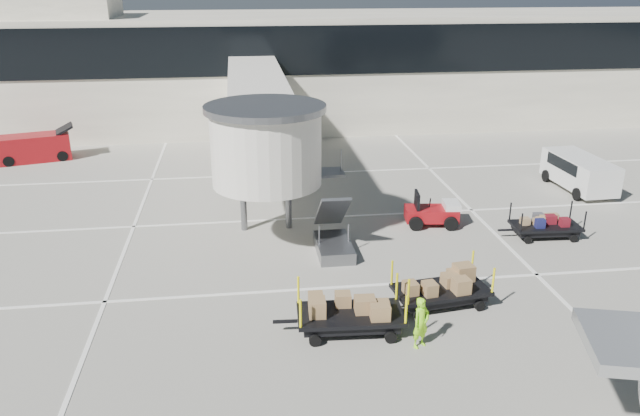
% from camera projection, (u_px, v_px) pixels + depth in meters
% --- Properties ---
extents(ground, '(140.00, 140.00, 0.00)m').
position_uv_depth(ground, '(397.00, 312.00, 21.23)').
color(ground, '#B3B0A0').
rests_on(ground, ground).
extents(lane_markings, '(40.00, 30.00, 0.02)m').
position_uv_depth(lane_markings, '(335.00, 214.00, 29.80)').
color(lane_markings, white).
rests_on(lane_markings, ground).
extents(terminal, '(64.00, 12.11, 15.20)m').
position_uv_depth(terminal, '(298.00, 67.00, 47.51)').
color(terminal, white).
rests_on(terminal, ground).
extents(jet_bridge, '(5.70, 20.40, 6.03)m').
position_uv_depth(jet_bridge, '(260.00, 115.00, 30.61)').
color(jet_bridge, white).
rests_on(jet_bridge, ground).
extents(baggage_tug, '(2.54, 1.80, 1.58)m').
position_uv_depth(baggage_tug, '(433.00, 213.00, 28.36)').
color(baggage_tug, maroon).
rests_on(baggage_tug, ground).
extents(suitcase_cart, '(3.59, 1.59, 1.39)m').
position_uv_depth(suitcase_cart, '(545.00, 226.00, 27.05)').
color(suitcase_cart, black).
rests_on(suitcase_cart, ground).
extents(box_cart_near, '(4.05, 2.03, 1.56)m').
position_uv_depth(box_cart_near, '(438.00, 289.00, 21.47)').
color(box_cart_near, black).
rests_on(box_cart_near, ground).
extents(box_cart_far, '(4.21, 1.88, 1.63)m').
position_uv_depth(box_cart_far, '(347.00, 314.00, 19.89)').
color(box_cart_far, black).
rests_on(box_cart_far, ground).
extents(ground_worker, '(0.72, 0.64, 1.66)m').
position_uv_depth(ground_worker, '(421.00, 323.00, 18.99)').
color(ground_worker, '#94F619').
rests_on(ground_worker, ground).
extents(minivan, '(2.23, 4.76, 1.77)m').
position_uv_depth(minivan, '(578.00, 170.00, 32.96)').
color(minivan, silver).
rests_on(minivan, ground).
extents(belt_loader, '(4.63, 2.72, 2.10)m').
position_uv_depth(belt_loader, '(35.00, 148.00, 38.13)').
color(belt_loader, maroon).
rests_on(belt_loader, ground).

